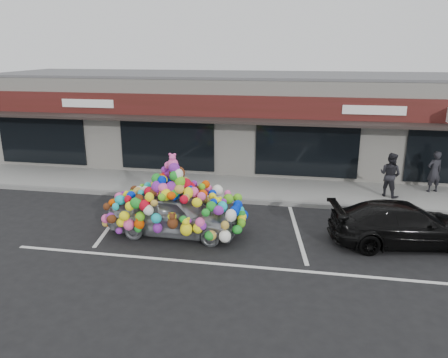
% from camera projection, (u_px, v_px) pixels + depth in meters
% --- Properties ---
extents(ground, '(90.00, 90.00, 0.00)m').
position_uv_depth(ground, '(208.00, 228.00, 13.83)').
color(ground, black).
rests_on(ground, ground).
extents(shop_building, '(24.00, 7.20, 4.31)m').
position_uv_depth(shop_building, '(245.00, 119.00, 21.15)').
color(shop_building, silver).
rests_on(shop_building, ground).
extents(sidewalk, '(26.00, 3.00, 0.15)m').
position_uv_depth(sidewalk, '(229.00, 188.00, 17.57)').
color(sidewalk, gray).
rests_on(sidewalk, ground).
extents(kerb, '(26.00, 0.18, 0.16)m').
position_uv_depth(kerb, '(222.00, 200.00, 16.16)').
color(kerb, slate).
rests_on(kerb, ground).
extents(parking_stripe_left, '(0.73, 4.37, 0.01)m').
position_uv_depth(parking_stripe_left, '(115.00, 219.00, 14.56)').
color(parking_stripe_left, silver).
rests_on(parking_stripe_left, ground).
extents(parking_stripe_mid, '(0.73, 4.37, 0.01)m').
position_uv_depth(parking_stripe_mid, '(297.00, 232.00, 13.53)').
color(parking_stripe_mid, silver).
rests_on(parking_stripe_mid, ground).
extents(lane_line, '(14.00, 0.12, 0.01)m').
position_uv_depth(lane_line, '(264.00, 268.00, 11.31)').
color(lane_line, silver).
rests_on(lane_line, ground).
extents(toy_car, '(2.88, 4.25, 2.46)m').
position_uv_depth(toy_car, '(175.00, 208.00, 13.20)').
color(toy_car, '#9CA1A6').
rests_on(toy_car, ground).
extents(black_sedan, '(2.45, 4.48, 1.23)m').
position_uv_depth(black_sedan, '(404.00, 224.00, 12.54)').
color(black_sedan, black).
rests_on(black_sedan, ground).
extents(pedestrian_a, '(0.68, 0.56, 1.60)m').
position_uv_depth(pedestrian_a, '(434.00, 172.00, 16.62)').
color(pedestrian_a, black).
rests_on(pedestrian_a, sidewalk).
extents(pedestrian_b, '(1.02, 1.00, 1.66)m').
position_uv_depth(pedestrian_b, '(390.00, 175.00, 16.12)').
color(pedestrian_b, black).
rests_on(pedestrian_b, sidewalk).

